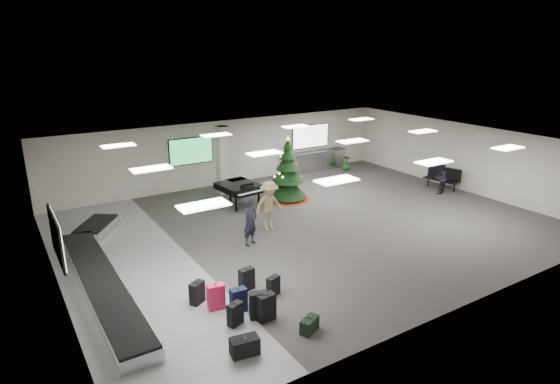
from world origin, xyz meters
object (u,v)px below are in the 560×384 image
traveler_bench (440,178)px  potted_plant_right (347,163)px  traveler_b (269,206)px  grand_piano (239,187)px  bench (443,177)px  service_counter (313,161)px  traveler_a (250,221)px  potted_plant_left (278,173)px  baggage_carousel (100,271)px  pink_suitcase (216,297)px  christmas_tree (288,178)px

traveler_bench → potted_plant_right: size_ratio=1.83×
traveler_b → traveler_bench: size_ratio=1.24×
grand_piano → bench: grand_piano is taller
traveler_bench → potted_plant_right: bearing=-105.6°
bench → traveler_bench: traveler_bench is taller
traveler_b → service_counter: bearing=42.3°
service_counter → traveler_a: bearing=-138.1°
potted_plant_right → potted_plant_left: bearing=177.0°
potted_plant_left → baggage_carousel: bearing=-149.2°
pink_suitcase → potted_plant_right: bearing=46.8°
christmas_tree → potted_plant_right: 6.10m
bench → potted_plant_left: bench is taller
traveler_b → pink_suitcase: bearing=-136.0°
baggage_carousel → traveler_bench: bearing=0.7°
traveler_a → potted_plant_right: bearing=8.7°
christmas_tree → traveler_bench: size_ratio=1.90×
baggage_carousel → christmas_tree: christmas_tree is taller
baggage_carousel → traveler_b: (6.33, 0.61, 0.74)m
service_counter → pink_suitcase: size_ratio=5.51×
pink_suitcase → grand_piano: (4.45, 7.24, 0.43)m
baggage_carousel → grand_piano: 7.69m
service_counter → potted_plant_left: (-2.74, -0.71, -0.15)m
grand_piano → traveler_b: bearing=-102.6°
grand_piano → traveler_a: (-1.65, -4.02, 0.08)m
bench → traveler_bench: 0.89m
pink_suitcase → bench: size_ratio=0.42×
service_counter → traveler_bench: size_ratio=2.63×
pink_suitcase → traveler_b: size_ratio=0.38×
service_counter → pink_suitcase: bearing=-136.1°
pink_suitcase → traveler_a: bearing=58.5°
baggage_carousel → service_counter: service_counter is taller
bench → traveler_a: traveler_a is taller
potted_plant_left → potted_plant_right: size_ratio=0.95×
traveler_bench → traveler_b: bearing=-28.2°
baggage_carousel → potted_plant_left: 11.76m
service_counter → traveler_bench: traveler_bench is taller
bench → potted_plant_right: bearing=94.5°
traveler_b → potted_plant_right: 9.66m
service_counter → bench: service_counter is taller
baggage_carousel → potted_plant_left: (10.10, 6.03, 0.19)m
grand_piano → bench: 10.02m
baggage_carousel → traveler_a: traveler_a is taller
pink_suitcase → traveler_b: (4.10, 4.08, 0.60)m
baggage_carousel → christmas_tree: (8.93, 3.31, 0.79)m
grand_piano → traveler_bench: (8.75, -3.57, -0.02)m
grand_piano → potted_plant_right: (7.78, 2.04, -0.37)m
service_counter → traveler_b: (-6.51, -6.12, 0.41)m
bench → potted_plant_left: size_ratio=2.21×
christmas_tree → bench: 7.77m
pink_suitcase → potted_plant_right: size_ratio=0.87×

